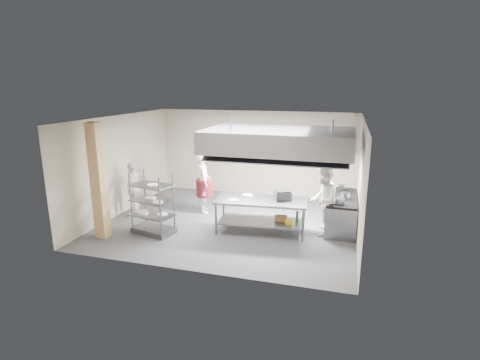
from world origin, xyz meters
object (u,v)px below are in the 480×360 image
(chef_plating, at_px, (134,189))
(stockpot, at_px, (345,196))
(chef_head, at_px, (203,182))
(pass_rack, at_px, (152,204))
(island, at_px, (261,216))
(griddle, at_px, (283,195))
(cooking_range, at_px, (341,213))
(chef_line, at_px, (323,201))

(chef_plating, height_order, stockpot, chef_plating)
(chef_head, bearing_deg, stockpot, -121.91)
(pass_rack, xyz_separation_m, stockpot, (4.90, 1.57, 0.17))
(island, relative_size, chef_plating, 1.46)
(griddle, bearing_deg, cooking_range, 0.32)
(chef_head, height_order, chef_line, chef_head)
(pass_rack, xyz_separation_m, griddle, (3.30, 1.08, 0.19))
(chef_line, bearing_deg, griddle, -81.45)
(island, height_order, chef_plating, chef_plating)
(chef_head, xyz_separation_m, chef_line, (3.69, -0.83, -0.01))
(pass_rack, xyz_separation_m, chef_line, (4.36, 1.17, 0.11))
(cooking_range, distance_m, chef_head, 4.21)
(chef_line, height_order, griddle, chef_line)
(griddle, bearing_deg, pass_rack, 173.48)
(chef_plating, xyz_separation_m, griddle, (4.53, -0.03, 0.18))
(griddle, height_order, stockpot, griddle)
(chef_head, height_order, griddle, chef_head)
(island, height_order, pass_rack, pass_rack)
(island, distance_m, stockpot, 2.32)
(pass_rack, distance_m, chef_head, 2.11)
(island, bearing_deg, cooking_range, 19.19)
(pass_rack, xyz_separation_m, cooking_range, (4.84, 1.79, -0.40))
(pass_rack, height_order, cooking_range, pass_rack)
(island, relative_size, pass_rack, 1.48)
(pass_rack, bearing_deg, cooking_range, 33.34)
(griddle, bearing_deg, chef_line, -19.60)
(chef_line, xyz_separation_m, chef_plating, (-5.59, -0.06, -0.10))
(pass_rack, bearing_deg, chef_plating, 151.20)
(chef_plating, bearing_deg, chef_line, 73.86)
(cooking_range, bearing_deg, stockpot, -73.43)
(chef_plating, bearing_deg, pass_rack, 31.36)
(pass_rack, bearing_deg, chef_head, 84.65)
(chef_head, relative_size, stockpot, 7.38)
(cooking_range, bearing_deg, chef_head, 177.15)
(chef_head, xyz_separation_m, chef_plating, (-1.90, -0.89, -0.11))
(island, bearing_deg, chef_head, 146.82)
(cooking_range, xyz_separation_m, chef_line, (-0.48, -0.62, 0.51))
(island, height_order, chef_line, chef_line)
(chef_plating, bearing_deg, stockpot, 77.55)
(griddle, bearing_deg, stockpot, -7.44)
(cooking_range, height_order, stockpot, stockpot)
(cooking_range, bearing_deg, island, -156.05)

